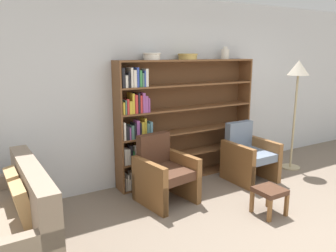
{
  "coord_description": "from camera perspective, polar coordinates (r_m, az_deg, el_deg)",
  "views": [
    {
      "loc": [
        -2.84,
        -1.92,
        1.94
      ],
      "look_at": [
        -0.59,
        1.9,
        0.95
      ],
      "focal_mm": 35.0,
      "sensor_mm": 36.0,
      "label": 1
    }
  ],
  "objects": [
    {
      "name": "ground_plane",
      "position": [
        3.94,
        23.16,
        -18.03
      ],
      "size": [
        24.0,
        24.0,
        0.0
      ],
      "primitive_type": "plane",
      "color": "#7A6B5B"
    },
    {
      "name": "wall_back",
      "position": [
        5.21,
        2.81,
        6.35
      ],
      "size": [
        12.0,
        0.06,
        2.75
      ],
      "color": "silver",
      "rests_on": "ground"
    },
    {
      "name": "bookshelf",
      "position": [
        4.99,
        1.11,
        0.84
      ],
      "size": [
        2.33,
        0.3,
        1.85
      ],
      "color": "brown",
      "rests_on": "ground"
    },
    {
      "name": "bowl_brass",
      "position": [
        4.68,
        -2.83,
        12.12
      ],
      "size": [
        0.26,
        0.26,
        0.1
      ],
      "color": "silver",
      "rests_on": "bookshelf"
    },
    {
      "name": "bowl_sage",
      "position": [
        4.99,
        3.46,
        12.06
      ],
      "size": [
        0.3,
        0.3,
        0.09
      ],
      "color": "tan",
      "rests_on": "bookshelf"
    },
    {
      "name": "vase_tall",
      "position": [
        5.42,
        9.92,
        12.3
      ],
      "size": [
        0.13,
        0.13,
        0.19
      ],
      "color": "silver",
      "rests_on": "bookshelf"
    },
    {
      "name": "couch",
      "position": [
        3.62,
        -26.92,
        -15.81
      ],
      "size": [
        0.95,
        1.63,
        0.89
      ],
      "rotation": [
        0.0,
        0.0,
        1.6
      ],
      "color": "gray",
      "rests_on": "ground"
    },
    {
      "name": "armchair_leather",
      "position": [
        4.38,
        -0.72,
        -8.11
      ],
      "size": [
        0.73,
        0.77,
        0.88
      ],
      "rotation": [
        0.0,
        0.0,
        3.29
      ],
      "color": "brown",
      "rests_on": "ground"
    },
    {
      "name": "armchair_cushioned",
      "position": [
        5.25,
        13.81,
        -4.92
      ],
      "size": [
        0.65,
        0.69,
        0.88
      ],
      "rotation": [
        0.0,
        0.0,
        3.16
      ],
      "color": "brown",
      "rests_on": "ground"
    },
    {
      "name": "floor_lamp",
      "position": [
        5.8,
        21.68,
        7.9
      ],
      "size": [
        0.35,
        0.35,
        1.83
      ],
      "color": "tan",
      "rests_on": "ground"
    },
    {
      "name": "footstool",
      "position": [
        4.25,
        17.29,
        -11.15
      ],
      "size": [
        0.33,
        0.33,
        0.34
      ],
      "color": "brown",
      "rests_on": "ground"
    }
  ]
}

